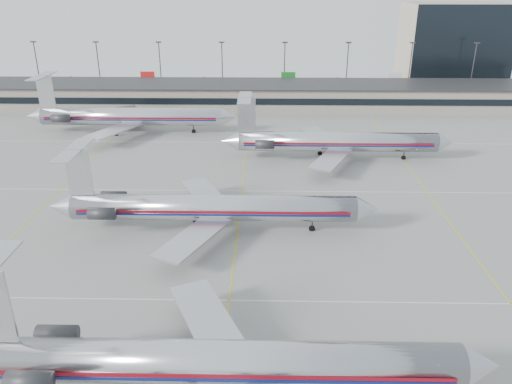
{
  "coord_description": "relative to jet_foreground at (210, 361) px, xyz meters",
  "views": [
    {
      "loc": [
        3.82,
        -34.5,
        31.83
      ],
      "look_at": [
        2.5,
        29.1,
        4.5
      ],
      "focal_mm": 35.0,
      "sensor_mm": 36.0,
      "label": 1
    }
  ],
  "objects": [
    {
      "name": "jet_foreground",
      "position": [
        0.0,
        0.0,
        0.0
      ],
      "size": [
        44.99,
        26.49,
        11.78
      ],
      "color": "silver",
      "rests_on": "ground"
    },
    {
      "name": "jet_back_row",
      "position": [
        -26.39,
        75.82,
        0.3
      ],
      "size": [
        46.83,
        28.81,
        12.81
      ],
      "color": "silver",
      "rests_on": "ground"
    },
    {
      "name": "apron_markings",
      "position": [
        0.56,
        13.06,
        -3.41
      ],
      "size": [
        160.0,
        0.15,
        0.02
      ],
      "primitive_type": "cube",
      "color": "silver",
      "rests_on": "ground"
    },
    {
      "name": "ground",
      "position": [
        0.56,
        3.06,
        -3.42
      ],
      "size": [
        260.0,
        260.0,
        0.0
      ],
      "primitive_type": "plane",
      "color": "gray",
      "rests_on": "ground"
    },
    {
      "name": "terminal",
      "position": [
        0.56,
        101.03,
        -0.26
      ],
      "size": [
        162.0,
        17.0,
        6.25
      ],
      "color": "gray",
      "rests_on": "ground"
    },
    {
      "name": "distant_building",
      "position": [
        62.56,
        131.06,
        9.08
      ],
      "size": [
        30.0,
        20.0,
        25.0
      ],
      "primitive_type": "cube",
      "color": "tan",
      "rests_on": "ground"
    },
    {
      "name": "jet_third_row",
      "position": [
        16.95,
        58.96,
        0.07
      ],
      "size": [
        43.91,
        27.01,
        12.01
      ],
      "color": "silver",
      "rests_on": "ground"
    },
    {
      "name": "jet_second_row",
      "position": [
        -3.53,
        29.35,
        -0.02
      ],
      "size": [
        44.69,
        26.31,
        11.7
      ],
      "color": "silver",
      "rests_on": "ground"
    },
    {
      "name": "light_mast_row",
      "position": [
        0.56,
        115.06,
        5.16
      ],
      "size": [
        163.6,
        0.4,
        15.28
      ],
      "color": "#38383D",
      "rests_on": "ground"
    }
  ]
}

